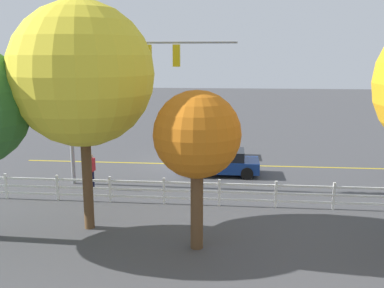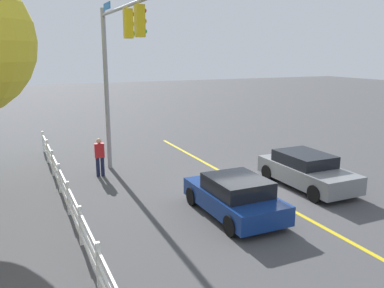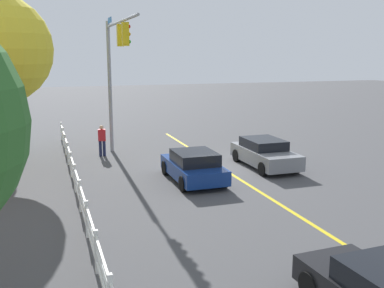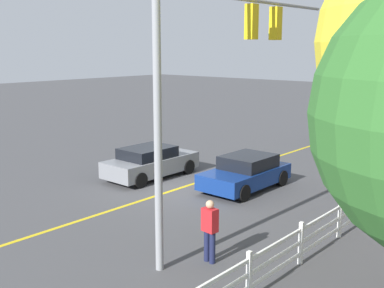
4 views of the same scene
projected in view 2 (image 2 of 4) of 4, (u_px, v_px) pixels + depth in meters
name	position (u px, v px, depth m)	size (l,w,h in m)	color
ground_plane	(255.00, 190.00, 15.65)	(120.00, 120.00, 0.00)	#444447
lane_center_stripe	(328.00, 230.00, 12.11)	(28.00, 0.16, 0.01)	gold
signal_assembly	(118.00, 56.00, 15.55)	(8.08, 0.38, 7.27)	gray
car_1	(234.00, 196.00, 13.09)	(3.99, 1.97, 1.34)	navy
car_2	(306.00, 170.00, 15.90)	(4.28, 1.94, 1.36)	slate
pedestrian	(100.00, 156.00, 17.20)	(0.30, 0.43, 1.69)	#191E3F
white_rail_fence	(89.00, 243.00, 10.01)	(26.10, 0.10, 1.15)	white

